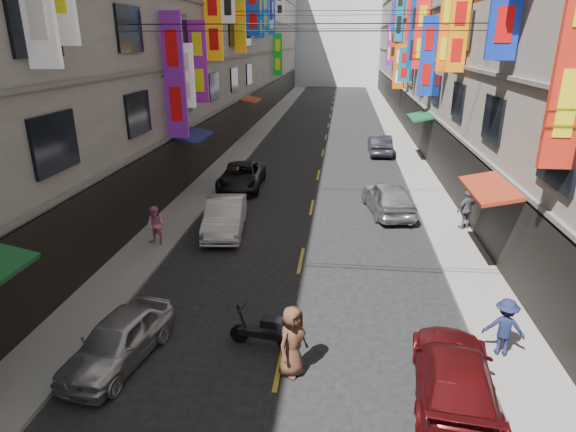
% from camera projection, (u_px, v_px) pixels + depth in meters
% --- Properties ---
extents(sidewalk_left, '(2.00, 90.00, 0.12)m').
position_uv_depth(sidewalk_left, '(255.00, 135.00, 40.66)').
color(sidewalk_left, slate).
rests_on(sidewalk_left, ground).
extents(sidewalk_right, '(2.00, 90.00, 0.12)m').
position_uv_depth(sidewalk_right, '(399.00, 138.00, 39.40)').
color(sidewalk_right, slate).
rests_on(sidewalk_right, ground).
extents(building_row_left, '(10.14, 90.00, 19.00)m').
position_uv_depth(building_row_left, '(178.00, 15.00, 38.04)').
color(building_row_left, gray).
rests_on(building_row_left, ground).
extents(building_row_right, '(10.14, 90.00, 19.00)m').
position_uv_depth(building_row_right, '(492.00, 13.00, 35.52)').
color(building_row_right, gray).
rests_on(building_row_right, ground).
extents(haze_block, '(18.00, 8.00, 22.00)m').
position_uv_depth(haze_block, '(339.00, 19.00, 82.91)').
color(haze_block, '#B3BCC8').
rests_on(haze_block, ground).
extents(shop_signage, '(14.00, 55.00, 12.58)m').
position_uv_depth(shop_signage, '(321.00, 14.00, 29.91)').
color(shop_signage, blue).
rests_on(shop_signage, ground).
extents(street_awnings, '(13.99, 35.20, 0.41)m').
position_uv_depth(street_awnings, '(290.00, 137.00, 24.22)').
color(street_awnings, '#165525').
rests_on(street_awnings, ground).
extents(overhead_cables, '(14.00, 38.04, 1.24)m').
position_uv_depth(overhead_cables, '(322.00, 16.00, 25.82)').
color(overhead_cables, black).
rests_on(overhead_cables, ground).
extents(lane_markings, '(0.12, 80.20, 0.01)m').
position_uv_depth(lane_markings, '(324.00, 144.00, 37.25)').
color(lane_markings, gold).
rests_on(lane_markings, ground).
extents(scooter_crossing, '(1.80, 0.59, 1.14)m').
position_uv_depth(scooter_crossing, '(264.00, 331.00, 12.57)').
color(scooter_crossing, black).
rests_on(scooter_crossing, ground).
extents(scooter_far_right, '(0.54, 1.80, 1.14)m').
position_uv_depth(scooter_far_right, '(382.00, 194.00, 23.78)').
color(scooter_far_right, black).
rests_on(scooter_far_right, ground).
extents(car_left_near, '(2.04, 3.77, 1.22)m').
position_uv_depth(car_left_near, '(118.00, 340.00, 11.92)').
color(car_left_near, '#BCBCC1').
rests_on(car_left_near, ground).
extents(car_left_mid, '(2.01, 4.44, 1.41)m').
position_uv_depth(car_left_mid, '(225.00, 216.00, 20.04)').
color(car_left_mid, silver).
rests_on(car_left_mid, ground).
extents(car_left_far, '(2.40, 4.86, 1.33)m').
position_uv_depth(car_left_far, '(242.00, 176.00, 26.05)').
color(car_left_far, black).
rests_on(car_left_far, ground).
extents(car_right_near, '(2.18, 4.39, 1.22)m').
position_uv_depth(car_right_near, '(454.00, 375.00, 10.68)').
color(car_right_near, '#5E1013').
rests_on(car_right_near, ground).
extents(car_right_mid, '(2.48, 4.63, 1.50)m').
position_uv_depth(car_right_mid, '(388.00, 198.00, 22.22)').
color(car_right_mid, '#B2B2B6').
rests_on(car_right_mid, ground).
extents(car_right_far, '(1.52, 4.20, 1.38)m').
position_uv_depth(car_right_far, '(380.00, 145.00, 33.83)').
color(car_right_far, '#27272F').
rests_on(car_right_far, ground).
extents(pedestrian_lfar, '(0.84, 0.66, 1.52)m').
position_uv_depth(pedestrian_lfar, '(156.00, 225.00, 18.55)').
color(pedestrian_lfar, pink).
rests_on(pedestrian_lfar, sidewalk_left).
extents(pedestrian_rnear, '(1.08, 0.70, 1.54)m').
position_uv_depth(pedestrian_rnear, '(505.00, 327.00, 11.95)').
color(pedestrian_rnear, '#161C3E').
rests_on(pedestrian_rnear, sidewalk_right).
extents(pedestrian_rfar, '(1.12, 0.99, 1.67)m').
position_uv_depth(pedestrian_rfar, '(466.00, 210.00, 20.04)').
color(pedestrian_rfar, '#4E4F51').
rests_on(pedestrian_rfar, sidewalk_right).
extents(pedestrian_crossing, '(1.00, 1.07, 1.81)m').
position_uv_depth(pedestrian_crossing, '(292.00, 341.00, 11.37)').
color(pedestrian_crossing, '#4F2F1F').
rests_on(pedestrian_crossing, ground).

